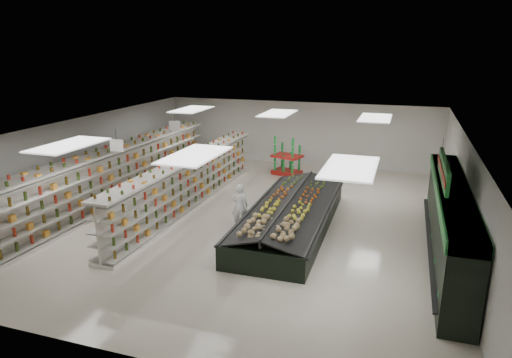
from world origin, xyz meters
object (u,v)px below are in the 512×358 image
(produce_island, at_px, (291,214))
(shopper_main, at_px, (240,206))
(soda_endcap, at_px, (287,158))
(shopper_background, at_px, (198,165))
(gondola_left, at_px, (119,177))
(gondola_center, at_px, (190,184))

(produce_island, distance_m, shopper_main, 1.72)
(soda_endcap, relative_size, shopper_background, 1.03)
(gondola_left, distance_m, soda_endcap, 7.83)
(gondola_left, distance_m, shopper_background, 3.67)
(gondola_center, relative_size, produce_island, 1.52)
(gondola_center, height_order, soda_endcap, gondola_center)
(soda_endcap, height_order, shopper_background, soda_endcap)
(shopper_main, bearing_deg, produce_island, -176.86)
(produce_island, height_order, shopper_background, shopper_background)
(soda_endcap, bearing_deg, shopper_main, -88.76)
(gondola_left, distance_m, shopper_main, 5.55)
(produce_island, relative_size, shopper_background, 4.37)
(gondola_center, relative_size, soda_endcap, 6.44)
(shopper_background, bearing_deg, produce_island, -109.70)
(gondola_center, xyz_separation_m, shopper_main, (2.56, -1.47, -0.10))
(shopper_background, bearing_deg, gondola_left, 165.72)
(gondola_center, distance_m, produce_island, 4.32)
(gondola_left, relative_size, produce_island, 1.73)
(gondola_center, height_order, shopper_main, gondola_center)
(gondola_left, xyz_separation_m, shopper_background, (1.87, 3.15, -0.17))
(gondola_center, relative_size, shopper_background, 6.63)
(gondola_left, height_order, produce_island, gondola_left)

